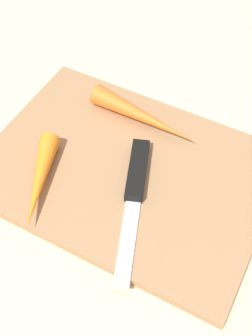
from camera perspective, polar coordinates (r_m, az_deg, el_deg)
The scene contains 5 objects.
ground_plane at distance 0.57m, azimuth -0.00°, elevation -0.73°, with size 1.40×1.40×0.00m, color #C6B793.
cutting_board at distance 0.56m, azimuth -0.00°, elevation -0.37°, with size 0.36×0.26×0.01m, color #99704C.
knife at distance 0.54m, azimuth 1.38°, elevation -1.33°, with size 0.09×0.19×0.01m.
carrot_long at distance 0.60m, azimuth 2.25°, elevation 6.71°, with size 0.03×0.03×0.16m, color orange.
carrot_short at distance 0.54m, azimuth -11.20°, elevation -1.55°, with size 0.03×0.03×0.13m, color orange.
Camera 1 is at (-0.16, 0.30, 0.46)m, focal length 46.85 mm.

